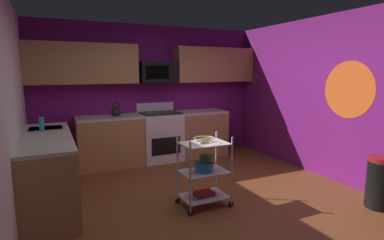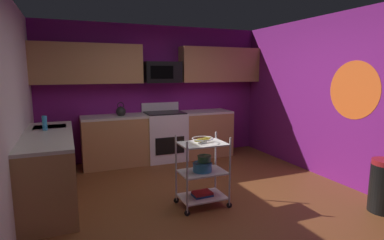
% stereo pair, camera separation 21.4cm
% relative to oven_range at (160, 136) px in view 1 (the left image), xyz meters
% --- Properties ---
extents(floor, '(4.40, 4.80, 0.04)m').
position_rel_oven_range_xyz_m(floor, '(-0.08, -2.10, -0.50)').
color(floor, brown).
rests_on(floor, ground).
extents(wall_back, '(4.52, 0.06, 2.60)m').
position_rel_oven_range_xyz_m(wall_back, '(-0.08, 0.33, 0.82)').
color(wall_back, '#751970').
rests_on(wall_back, ground).
extents(wall_left, '(0.06, 4.80, 2.60)m').
position_rel_oven_range_xyz_m(wall_left, '(-2.31, -2.10, 0.82)').
color(wall_left, silver).
rests_on(wall_left, ground).
extents(wall_right, '(0.06, 4.80, 2.60)m').
position_rel_oven_range_xyz_m(wall_right, '(2.15, -2.10, 0.82)').
color(wall_right, '#751970').
rests_on(wall_right, ground).
extents(wall_flower_decal, '(0.00, 0.85, 0.85)m').
position_rel_oven_range_xyz_m(wall_flower_decal, '(2.11, -2.41, 0.97)').
color(wall_flower_decal, '#E5591E').
extents(counter_run, '(3.65, 2.61, 0.92)m').
position_rel_oven_range_xyz_m(counter_run, '(-0.87, -0.54, -0.01)').
color(counter_run, '#B27F4C').
rests_on(counter_run, ground).
extents(oven_range, '(0.76, 0.65, 1.10)m').
position_rel_oven_range_xyz_m(oven_range, '(0.00, 0.00, 0.00)').
color(oven_range, white).
rests_on(oven_range, ground).
extents(upper_cabinets, '(4.40, 0.33, 0.70)m').
position_rel_oven_range_xyz_m(upper_cabinets, '(-0.10, 0.13, 1.37)').
color(upper_cabinets, '#B27F4C').
extents(microwave, '(0.70, 0.39, 0.40)m').
position_rel_oven_range_xyz_m(microwave, '(-0.00, 0.10, 1.22)').
color(microwave, black).
extents(rolling_cart, '(0.64, 0.42, 0.91)m').
position_rel_oven_range_xyz_m(rolling_cart, '(-0.18, -2.20, -0.02)').
color(rolling_cart, silver).
rests_on(rolling_cart, ground).
extents(fruit_bowl, '(0.27, 0.27, 0.07)m').
position_rel_oven_range_xyz_m(fruit_bowl, '(-0.18, -2.20, 0.40)').
color(fruit_bowl, silver).
rests_on(fruit_bowl, rolling_cart).
extents(mixing_bowl_large, '(0.25, 0.25, 0.11)m').
position_rel_oven_range_xyz_m(mixing_bowl_large, '(-0.18, -2.20, 0.04)').
color(mixing_bowl_large, '#338CBF').
rests_on(mixing_bowl_large, rolling_cart).
extents(mixing_bowl_small, '(0.18, 0.18, 0.08)m').
position_rel_oven_range_xyz_m(mixing_bowl_small, '(-0.14, -2.18, 0.14)').
color(mixing_bowl_small, '#387F4C').
rests_on(mixing_bowl_small, rolling_cart).
extents(book_stack, '(0.25, 0.18, 0.06)m').
position_rel_oven_range_xyz_m(book_stack, '(-0.18, -2.20, -0.32)').
color(book_stack, '#1E4C8C').
rests_on(book_stack, rolling_cart).
extents(kettle, '(0.21, 0.18, 0.26)m').
position_rel_oven_range_xyz_m(kettle, '(-0.83, -0.00, 0.52)').
color(kettle, black).
rests_on(kettle, counter_run).
extents(dish_soap_bottle, '(0.06, 0.06, 0.20)m').
position_rel_oven_range_xyz_m(dish_soap_bottle, '(-2.03, -1.03, 0.54)').
color(dish_soap_bottle, '#2D8CBF').
rests_on(dish_soap_bottle, counter_run).
extents(trash_can, '(0.34, 0.42, 0.66)m').
position_rel_oven_range_xyz_m(trash_can, '(1.82, -3.21, -0.15)').
color(trash_can, black).
rests_on(trash_can, ground).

